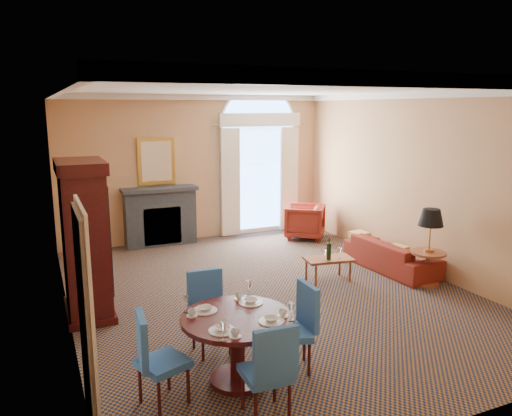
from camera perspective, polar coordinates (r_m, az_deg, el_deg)
name	(u,v)px	position (r m, az deg, el deg)	size (l,w,h in m)	color
ground	(269,293)	(8.14, 1.45, -9.65)	(7.50, 7.50, 0.00)	black
room_envelope	(250,134)	(8.20, -0.64, 8.51)	(6.04, 7.52, 3.45)	tan
armoire	(85,242)	(7.43, -18.97, -3.68)	(0.64, 1.13, 2.22)	black
dining_table	(237,333)	(5.48, -2.13, -14.13)	(1.21, 1.21, 0.96)	black
dining_chair_north	(208,305)	(6.22, -5.49, -11.03)	(0.45, 0.47, 0.99)	#295DA2
dining_chair_south	(271,366)	(4.88, 1.67, -17.62)	(0.45, 0.47, 0.99)	#295DA2
dining_chair_east	(300,321)	(5.80, 5.01, -12.74)	(0.56, 0.56, 0.99)	#295DA2
dining_chair_west	(153,354)	(5.19, -11.66, -16.01)	(0.56, 0.56, 0.99)	#295DA2
sofa	(391,255)	(9.48, 15.19, -5.21)	(1.90, 0.74, 0.56)	maroon
armchair	(305,221)	(11.36, 5.59, -1.54)	(0.82, 0.85, 0.77)	maroon
coffee_table	(329,259)	(8.62, 8.32, -5.77)	(0.87, 0.57, 0.78)	brown
side_table	(430,237)	(8.74, 19.24, -3.11)	(0.57, 0.57, 1.27)	brown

